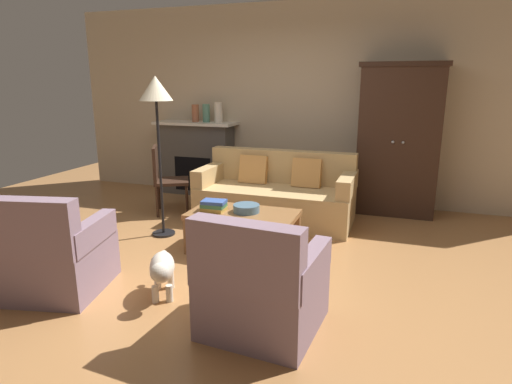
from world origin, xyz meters
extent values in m
plane|color=#B27A47|center=(0.00, 0.00, 0.00)|extent=(9.60, 9.60, 0.00)
cube|color=beige|center=(0.00, 2.55, 1.40)|extent=(7.20, 0.10, 2.80)
cube|color=#4C4947|center=(-1.55, 2.30, 0.54)|extent=(1.10, 0.36, 1.08)
cube|color=black|center=(-1.55, 2.12, 0.34)|extent=(0.60, 0.01, 0.52)
cube|color=white|center=(-1.55, 2.28, 1.10)|extent=(1.26, 0.48, 0.04)
cube|color=#382319|center=(1.40, 2.22, 0.95)|extent=(1.00, 0.52, 1.89)
cube|color=#2F1E15|center=(1.40, 2.22, 1.92)|extent=(1.06, 0.55, 0.06)
sphere|color=#ADAFB5|center=(1.34, 1.95, 0.98)|extent=(0.04, 0.04, 0.04)
sphere|color=#ADAFB5|center=(1.46, 1.95, 0.98)|extent=(0.04, 0.04, 0.04)
cube|color=tan|center=(0.01, 1.30, 0.22)|extent=(1.90, 0.85, 0.44)
cube|color=tan|center=(0.00, 1.64, 0.65)|extent=(1.90, 0.19, 0.42)
cube|color=tan|center=(-0.87, 1.29, 0.55)|extent=(0.16, 0.80, 0.22)
cube|color=tan|center=(0.89, 1.30, 0.55)|extent=(0.16, 0.80, 0.22)
cube|color=tan|center=(-0.34, 1.50, 0.61)|extent=(0.36, 0.19, 0.37)
cube|color=tan|center=(0.36, 1.50, 0.61)|extent=(0.36, 0.19, 0.37)
cube|color=olive|center=(-0.03, 0.27, 0.39)|extent=(1.10, 0.60, 0.05)
cube|color=brown|center=(-0.54, 0.01, 0.18)|extent=(0.06, 0.06, 0.37)
cube|color=brown|center=(0.48, 0.01, 0.18)|extent=(0.06, 0.06, 0.37)
cube|color=brown|center=(-0.54, 0.53, 0.18)|extent=(0.06, 0.06, 0.37)
cube|color=brown|center=(0.48, 0.53, 0.18)|extent=(0.06, 0.06, 0.37)
cylinder|color=slate|center=(0.00, 0.29, 0.46)|extent=(0.27, 0.27, 0.08)
cube|color=gold|center=(-0.33, 0.22, 0.44)|extent=(0.24, 0.18, 0.04)
cube|color=#427A4C|center=(-0.33, 0.22, 0.48)|extent=(0.25, 0.18, 0.04)
cube|color=#38569E|center=(-0.33, 0.22, 0.52)|extent=(0.26, 0.19, 0.03)
cylinder|color=#A86042|center=(-1.55, 2.28, 1.25)|extent=(0.11, 0.11, 0.26)
cylinder|color=slate|center=(-1.37, 2.28, 1.25)|extent=(0.11, 0.11, 0.27)
cylinder|color=beige|center=(-1.17, 2.28, 1.27)|extent=(0.12, 0.12, 0.30)
cube|color=gray|center=(-1.21, -1.04, 0.21)|extent=(0.91, 0.91, 0.42)
cube|color=gray|center=(-1.15, -1.34, 0.65)|extent=(0.78, 0.32, 0.46)
cube|color=gray|center=(-0.89, -0.96, 0.52)|extent=(0.27, 0.71, 0.20)
cube|color=gray|center=(-1.54, -1.11, 0.52)|extent=(0.27, 0.71, 0.20)
cube|color=gray|center=(0.61, -1.02, 0.21)|extent=(0.82, 0.82, 0.42)
cube|color=gray|center=(0.59, -1.33, 0.65)|extent=(0.77, 0.22, 0.46)
cube|color=gray|center=(0.94, -1.04, 0.52)|extent=(0.18, 0.71, 0.20)
cube|color=gray|center=(0.28, -0.99, 0.52)|extent=(0.18, 0.71, 0.20)
cube|color=#382319|center=(-1.41, 1.24, 0.43)|extent=(0.60, 0.60, 0.04)
cylinder|color=#382319|center=(-1.15, 1.16, 0.21)|extent=(0.04, 0.04, 0.41)
cylinder|color=#382319|center=(-1.33, 1.50, 0.21)|extent=(0.04, 0.04, 0.41)
cylinder|color=#382319|center=(-1.49, 0.98, 0.21)|extent=(0.04, 0.04, 0.41)
cylinder|color=#382319|center=(-1.67, 1.32, 0.21)|extent=(0.04, 0.04, 0.41)
cube|color=#382319|center=(-1.59, 1.15, 0.68)|extent=(0.24, 0.41, 0.45)
cylinder|color=black|center=(-1.08, 0.44, 0.01)|extent=(0.26, 0.26, 0.02)
cylinder|color=black|center=(-1.08, 0.44, 0.77)|extent=(0.03, 0.03, 1.54)
cone|color=beige|center=(-1.08, 0.44, 1.65)|extent=(0.36, 0.36, 0.26)
ellipsoid|color=beige|center=(-0.32, -0.84, 0.25)|extent=(0.36, 0.45, 0.22)
sphere|color=beige|center=(-0.21, -1.06, 0.31)|extent=(0.15, 0.15, 0.15)
cylinder|color=beige|center=(-0.21, -0.92, 0.07)|extent=(0.06, 0.06, 0.14)
cylinder|color=beige|center=(-0.31, -0.98, 0.07)|extent=(0.06, 0.06, 0.14)
cylinder|color=beige|center=(-0.32, -0.71, 0.07)|extent=(0.06, 0.06, 0.14)
cylinder|color=beige|center=(-0.42, -0.76, 0.07)|extent=(0.06, 0.06, 0.14)
sphere|color=beige|center=(-0.42, -0.64, 0.27)|extent=(0.06, 0.06, 0.06)
camera|label=1|loc=(1.47, -3.67, 1.72)|focal=30.28mm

